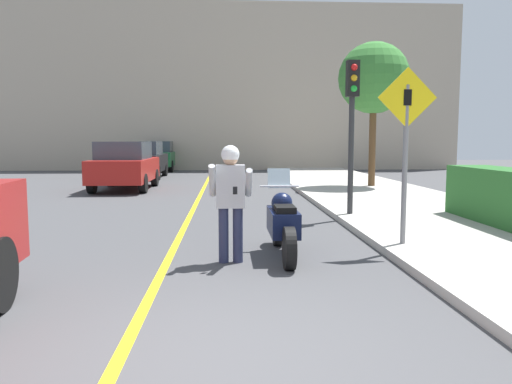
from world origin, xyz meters
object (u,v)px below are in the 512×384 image
person_biker (230,192)px  parked_car_green (159,156)px  street_tree (374,79)px  parked_car_red (125,165)px  crossing_sign (406,139)px  motorcycle (283,223)px  traffic_light (352,107)px  parked_car_black (143,159)px

person_biker → parked_car_green: bearing=100.3°
street_tree → parked_car_red: street_tree is taller
crossing_sign → motorcycle: bearing=-173.3°
traffic_light → parked_car_red: bearing=131.8°
motorcycle → person_biker: person_biker is taller
motorcycle → parked_car_green: 22.05m
motorcycle → street_tree: street_tree is taller
person_biker → street_tree: (5.05, 10.43, 2.85)m
crossing_sign → parked_car_red: crossing_sign is taller
motorcycle → traffic_light: size_ratio=0.65×
person_biker → street_tree: street_tree is taller
parked_car_green → street_tree: bearing=-51.7°
person_biker → parked_car_black: bearing=103.6°
parked_car_red → motorcycle: bearing=-67.1°
street_tree → parked_car_red: bearing=177.9°
parked_car_black → crossing_sign: bearing=-67.2°
motorcycle → parked_car_black: size_ratio=0.51×
crossing_sign → street_tree: 10.36m
crossing_sign → parked_car_red: 12.00m
crossing_sign → street_tree: bearing=76.4°
person_biker → parked_car_red: bearing=108.6°
crossing_sign → parked_car_black: 17.05m
person_biker → parked_car_green: parked_car_green is taller
street_tree → parked_car_red: size_ratio=1.19×
crossing_sign → street_tree: size_ratio=0.54×
motorcycle → parked_car_green: size_ratio=0.51×
crossing_sign → parked_car_green: (-6.64, 21.30, -0.89)m
traffic_light → person_biker: bearing=-125.1°
crossing_sign → parked_car_red: (-6.30, 10.18, -0.89)m
parked_car_red → street_tree: bearing=-2.1°
crossing_sign → parked_car_green: crossing_sign is taller
parked_car_red → parked_car_green: size_ratio=1.00×
traffic_light → parked_car_red: 9.52m
street_tree → parked_car_black: (-8.98, 5.84, -3.00)m
crossing_sign → parked_car_red: bearing=121.7°
crossing_sign → traffic_light: traffic_light is taller
street_tree → parked_car_black: bearing=147.0°
parked_car_black → traffic_light: bearing=-62.3°
traffic_light → street_tree: street_tree is taller
parked_car_green → crossing_sign: bearing=-72.7°
person_biker → parked_car_black: (-3.93, 16.27, -0.15)m
traffic_light → parked_car_green: bearing=110.0°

